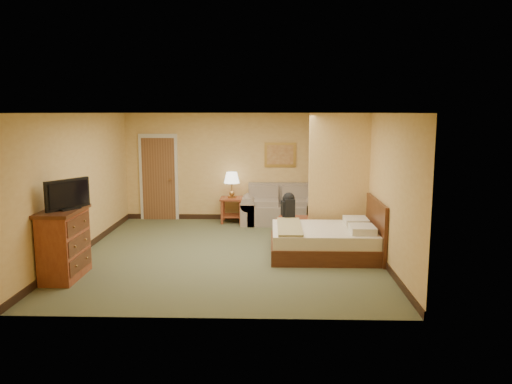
{
  "coord_description": "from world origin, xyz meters",
  "views": [
    {
      "loc": [
        0.78,
        -9.04,
        2.61
      ],
      "look_at": [
        0.5,
        0.6,
        1.07
      ],
      "focal_mm": 35.0,
      "sensor_mm": 36.0,
      "label": 1
    }
  ],
  "objects_px": {
    "loveseat": "(280,211)",
    "bed": "(327,240)",
    "coffee_table": "(294,224)",
    "dresser": "(64,244)"
  },
  "relations": [
    {
      "from": "coffee_table",
      "to": "dresser",
      "type": "height_order",
      "value": "dresser"
    },
    {
      "from": "coffee_table",
      "to": "bed",
      "type": "height_order",
      "value": "bed"
    },
    {
      "from": "coffee_table",
      "to": "bed",
      "type": "distance_m",
      "value": 1.23
    },
    {
      "from": "loveseat",
      "to": "bed",
      "type": "height_order",
      "value": "bed"
    },
    {
      "from": "loveseat",
      "to": "dresser",
      "type": "distance_m",
      "value": 5.36
    },
    {
      "from": "loveseat",
      "to": "dresser",
      "type": "xyz_separation_m",
      "value": [
        -3.49,
        -4.06,
        0.26
      ]
    },
    {
      "from": "loveseat",
      "to": "bed",
      "type": "bearing_deg",
      "value": -73.13
    },
    {
      "from": "loveseat",
      "to": "dresser",
      "type": "height_order",
      "value": "dresser"
    },
    {
      "from": "coffee_table",
      "to": "dresser",
      "type": "relative_size",
      "value": 0.78
    },
    {
      "from": "coffee_table",
      "to": "dresser",
      "type": "xyz_separation_m",
      "value": [
        -3.75,
        -2.49,
        0.23
      ]
    }
  ]
}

